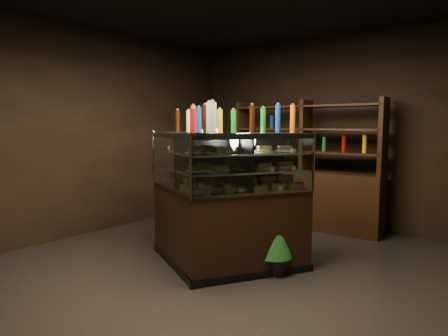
{
  "coord_description": "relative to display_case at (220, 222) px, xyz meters",
  "views": [
    {
      "loc": [
        2.78,
        -3.6,
        1.6
      ],
      "look_at": [
        0.14,
        -0.37,
        1.16
      ],
      "focal_mm": 32.0,
      "sensor_mm": 36.0,
      "label": 1
    }
  ],
  "objects": [
    {
      "name": "food_display",
      "position": [
        0.0,
        -0.0,
        0.66
      ],
      "size": [
        1.55,
        1.19,
        0.47
      ],
      "color": "gold",
      "rests_on": "display_case"
    },
    {
      "name": "room_shell",
      "position": [
        0.07,
        0.19,
        1.43
      ],
      "size": [
        5.02,
        5.02,
        3.01
      ],
      "color": "black",
      "rests_on": "ground"
    },
    {
      "name": "ground",
      "position": [
        0.07,
        0.19,
        -0.51
      ],
      "size": [
        5.0,
        5.0,
        0.0
      ],
      "primitive_type": "plane",
      "color": "black",
      "rests_on": "ground"
    },
    {
      "name": "potted_conifer",
      "position": [
        0.61,
        0.19,
        -0.05
      ],
      "size": [
        0.38,
        0.38,
        0.81
      ],
      "rotation": [
        0.0,
        0.0,
        0.21
      ],
      "color": "black",
      "rests_on": "ground"
    },
    {
      "name": "display_case",
      "position": [
        0.0,
        0.0,
        0.0
      ],
      "size": [
        1.96,
        1.57,
        1.54
      ],
      "rotation": [
        0.0,
        0.0,
        0.3
      ],
      "color": "black",
      "rests_on": "ground"
    },
    {
      "name": "bottles_top",
      "position": [
        -0.0,
        0.0,
        1.16
      ],
      "size": [
        1.38,
        1.05,
        0.3
      ],
      "color": "yellow",
      "rests_on": "display_case"
    },
    {
      "name": "back_shelving",
      "position": [
        -0.11,
        2.24,
        0.1
      ],
      "size": [
        2.41,
        0.58,
        2.0
      ],
      "rotation": [
        0.0,
        0.0,
        0.07
      ],
      "color": "black",
      "rests_on": "ground"
    }
  ]
}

